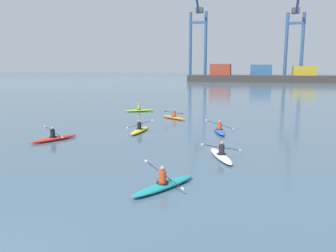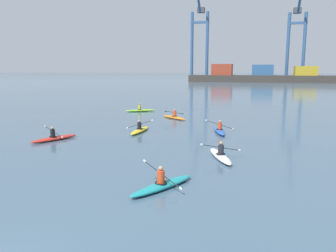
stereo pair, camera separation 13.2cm
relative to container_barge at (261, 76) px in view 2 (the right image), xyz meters
name	(u,v)px [view 2 (the right image)]	position (x,y,z in m)	size (l,w,h in m)	color
container_barge	(261,76)	(0.00, 0.00, 0.00)	(52.55, 8.74, 6.53)	#38332D
gantry_crane_west	(199,34)	(-24.50, 9.89, 16.20)	(7.39, 16.26, 38.98)	#335684
gantry_crane_west_mid	(297,33)	(12.04, 8.91, 15.64)	(6.90, 18.74, 38.84)	#335684
kayak_white	(220,155)	(-2.99, -108.72, -2.01)	(2.11, 3.37, 0.95)	silver
kayak_yellow	(140,130)	(-9.68, -102.72, -2.01)	(2.20, 3.41, 1.02)	yellow
kayak_lime	(140,110)	(-13.79, -91.08, -2.01)	(3.23, 2.24, 0.95)	#7ABC2D
kayak_red	(54,138)	(-14.20, -107.01, -2.01)	(2.05, 3.33, 0.95)	red
kayak_orange	(174,117)	(-8.82, -95.41, -2.01)	(3.03, 2.60, 0.95)	orange
kayak_teal	(162,184)	(-4.72, -113.89, -2.01)	(2.15, 3.28, 1.03)	teal
kayak_blue	(219,130)	(-3.84, -101.35, -2.01)	(2.14, 3.44, 1.01)	#2856B2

